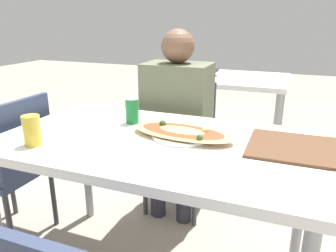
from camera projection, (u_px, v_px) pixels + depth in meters
dining_table at (156, 154)px, 1.46m from camera, size 1.39×0.80×0.75m
chair_far_seated at (182, 139)px, 2.21m from camera, size 0.40×0.40×0.86m
chair_side_left at (13, 163)px, 1.83m from camera, size 0.40×0.40×0.86m
person_seated at (177, 111)px, 2.04m from camera, size 0.40×0.30×1.20m
pizza_main at (182, 133)px, 1.45m from camera, size 0.50×0.27×0.06m
soda_can at (132, 111)px, 1.64m from camera, size 0.07×0.07×0.12m
drink_glass at (32, 130)px, 1.35m from camera, size 0.07×0.07×0.13m
serving_tray at (294, 147)px, 1.33m from camera, size 0.36×0.34×0.01m
background_table at (221, 82)px, 3.01m from camera, size 1.10×0.80×0.87m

